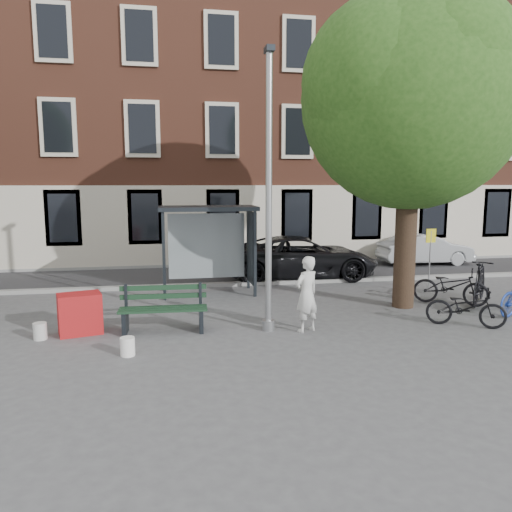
{
  "coord_description": "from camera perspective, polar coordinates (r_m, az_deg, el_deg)",
  "views": [
    {
      "loc": [
        -2.2,
        -10.66,
        3.3
      ],
      "look_at": [
        0.09,
        2.04,
        1.4
      ],
      "focal_mm": 35.0,
      "sensor_mm": 36.0,
      "label": 1
    }
  ],
  "objects": [
    {
      "name": "ground",
      "position": [
        11.38,
        1.41,
        -8.49
      ],
      "size": [
        90.0,
        90.0,
        0.0
      ],
      "primitive_type": "plane",
      "color": "#4C4C4F",
      "rests_on": "ground"
    },
    {
      "name": "road",
      "position": [
        18.1,
        -3.05,
        -2.13
      ],
      "size": [
        40.0,
        4.0,
        0.01
      ],
      "primitive_type": "cube",
      "color": "#28282B",
      "rests_on": "ground"
    },
    {
      "name": "curb_near",
      "position": [
        16.14,
        -2.16,
        -3.21
      ],
      "size": [
        40.0,
        0.25,
        0.12
      ],
      "primitive_type": "cube",
      "color": "gray",
      "rests_on": "ground"
    },
    {
      "name": "curb_far",
      "position": [
        20.05,
        -3.76,
        -0.95
      ],
      "size": [
        40.0,
        0.25,
        0.12
      ],
      "primitive_type": "cube",
      "color": "gray",
      "rests_on": "ground"
    },
    {
      "name": "building_row",
      "position": [
        24.05,
        -5.05,
        17.18
      ],
      "size": [
        30.0,
        8.0,
        14.0
      ],
      "primitive_type": "cube",
      "color": "brown",
      "rests_on": "ground"
    },
    {
      "name": "lamppost",
      "position": [
        10.9,
        1.47,
        5.66
      ],
      "size": [
        0.28,
        0.35,
        6.11
      ],
      "color": "#9EA0A3",
      "rests_on": "ground"
    },
    {
      "name": "tree_right",
      "position": [
        13.75,
        17.69,
        17.68
      ],
      "size": [
        5.76,
        5.6,
        8.2
      ],
      "color": "black",
      "rests_on": "ground"
    },
    {
      "name": "bus_shelter",
      "position": [
        14.92,
        -4.03,
        3.04
      ],
      "size": [
        2.85,
        1.45,
        2.62
      ],
      "color": "#1E2328",
      "rests_on": "ground"
    },
    {
      "name": "painter",
      "position": [
        11.15,
        5.8,
        -4.35
      ],
      "size": [
        0.74,
        0.65,
        1.7
      ],
      "primitive_type": "imported",
      "rotation": [
        0.0,
        0.0,
        3.62
      ],
      "color": "silver",
      "rests_on": "ground"
    },
    {
      "name": "bench",
      "position": [
        11.4,
        -10.54,
        -6.2
      ],
      "size": [
        1.96,
        0.72,
        1.0
      ],
      "rotation": [
        0.0,
        0.0,
        -0.04
      ],
      "color": "#1E2328",
      "rests_on": "ground"
    },
    {
      "name": "bike_a",
      "position": [
        14.61,
        21.35,
        -3.22
      ],
      "size": [
        1.99,
        1.65,
        1.02
      ],
      "primitive_type": "imported",
      "rotation": [
        0.0,
        0.0,
        0.98
      ],
      "color": "black",
      "rests_on": "ground"
    },
    {
      "name": "bike_c",
      "position": [
        12.53,
        22.85,
        -5.41
      ],
      "size": [
        1.81,
        1.4,
        0.92
      ],
      "primitive_type": "imported",
      "rotation": [
        0.0,
        0.0,
        1.05
      ],
      "color": "black",
      "rests_on": "ground"
    },
    {
      "name": "bike_d",
      "position": [
        14.99,
        24.19,
        -2.8
      ],
      "size": [
        1.71,
        1.83,
        1.17
      ],
      "primitive_type": "imported",
      "rotation": [
        0.0,
        0.0,
        2.42
      ],
      "color": "black",
      "rests_on": "ground"
    },
    {
      "name": "car_dark",
      "position": [
        17.48,
        5.21,
        -0.11
      ],
      "size": [
        5.39,
        2.71,
        1.46
      ],
      "primitive_type": "imported",
      "rotation": [
        0.0,
        0.0,
        1.52
      ],
      "color": "black",
      "rests_on": "ground"
    },
    {
      "name": "car_silver",
      "position": [
        21.4,
        18.77,
        0.72
      ],
      "size": [
        3.77,
        1.35,
        1.24
      ],
      "primitive_type": "imported",
      "rotation": [
        0.0,
        0.0,
        1.56
      ],
      "color": "#A8ABAF",
      "rests_on": "ground"
    },
    {
      "name": "red_stand",
      "position": [
        11.68,
        -19.48,
        -6.23
      ],
      "size": [
        1.03,
        0.81,
        0.9
      ],
      "primitive_type": "cube",
      "rotation": [
        0.0,
        0.0,
        0.26
      ],
      "color": "#AA1618",
      "rests_on": "ground"
    },
    {
      "name": "bucket_a",
      "position": [
        10.05,
        -14.47,
        -9.99
      ],
      "size": [
        0.28,
        0.28,
        0.36
      ],
      "primitive_type": "cylinder",
      "rotation": [
        0.0,
        0.0,
        0.01
      ],
      "color": "white",
      "rests_on": "ground"
    },
    {
      "name": "bucket_b",
      "position": [
        12.59,
        -19.26,
        -6.45
      ],
      "size": [
        0.37,
        0.37,
        0.36
      ],
      "primitive_type": "cylinder",
      "rotation": [
        0.0,
        0.0,
        0.41
      ],
      "color": "white",
      "rests_on": "ground"
    },
    {
      "name": "bucket_c",
      "position": [
        11.64,
        -23.46,
        -7.89
      ],
      "size": [
        0.32,
        0.32,
        0.36
      ],
      "primitive_type": "cylinder",
      "rotation": [
        0.0,
        0.0,
        0.15
      ],
      "color": "silver",
      "rests_on": "ground"
    },
    {
      "name": "notice_sign",
      "position": [
        16.4,
        19.31,
        1.12
      ],
      "size": [
        0.33,
        0.04,
        1.89
      ],
      "rotation": [
        0.0,
        0.0,
        0.04
      ],
      "color": "#9EA0A3",
      "rests_on": "ground"
    }
  ]
}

